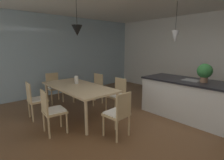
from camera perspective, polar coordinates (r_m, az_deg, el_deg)
The scene contains 15 objects.
ground_plane at distance 3.66m, azimuth 14.25°, elevation -16.92°, with size 10.00×8.40×0.04m, color brown.
wall_back_kitchen at distance 6.24m, azimuth 32.21°, elevation 6.41°, with size 10.00×0.12×2.70m, color white.
window_wall_left_glazing at distance 6.44m, azimuth -16.64°, elevation 7.74°, with size 0.06×8.40×2.70m, color #9EB7C6.
dining_table at distance 4.26m, azimuth -11.16°, elevation -2.72°, with size 2.09×0.96×0.74m.
chair_far_left at distance 5.15m, azimuth -5.57°, elevation -2.47°, with size 0.42×0.42×0.87m.
chair_window_end at distance 5.55m, azimuth -18.51°, elevation -2.01°, with size 0.42×0.42×0.87m.
chair_near_right at distance 3.56m, azimuth -19.18°, elevation -9.31°, with size 0.44×0.44×0.87m.
chair_near_left at distance 4.41m, azimuth -23.90°, elevation -5.73°, with size 0.43×0.43×0.87m.
chair_far_right at distance 4.44m, azimuth 1.62°, elevation -4.63°, with size 0.41×0.41×0.87m.
chair_kitchen_end at distance 3.24m, azimuth 2.08°, elevation -10.75°, with size 0.43×0.43×0.87m.
kitchen_island at distance 4.52m, azimuth 23.14°, elevation -5.43°, with size 2.00×0.94×0.91m.
pendant_over_table at distance 4.08m, azimuth -11.39°, elevation 15.69°, with size 0.24×0.24×0.80m.
pendant_over_island_main at distance 4.53m, azimuth 20.04°, elevation 13.40°, with size 0.18×0.18×0.93m.
potted_plant_on_island at distance 4.25m, azimuth 28.18°, elevation 2.45°, with size 0.32×0.32×0.41m.
vase_on_dining_table at distance 4.49m, azimuth -11.61°, elevation 0.07°, with size 0.10×0.10×0.20m.
Camera 1 is at (1.77, -2.71, 1.68)m, focal length 27.79 mm.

